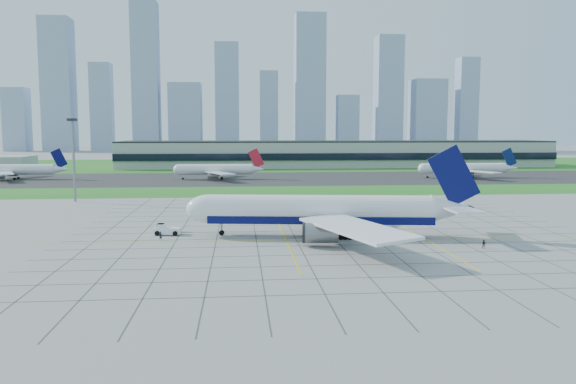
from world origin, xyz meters
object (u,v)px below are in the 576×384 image
(light_mast, at_px, (73,149))
(airliner, at_px, (322,211))
(pushback_tug, at_px, (166,230))
(distant_jet_0, at_px, (10,170))
(distant_jet_2, at_px, (465,168))
(crew_near, at_px, (161,236))
(crew_far, at_px, (484,244))
(distant_jet_1, at_px, (217,169))

(light_mast, distance_m, airliner, 93.53)
(pushback_tug, bearing_deg, distant_jet_0, 128.87)
(distant_jet_0, bearing_deg, distant_jet_2, -2.41)
(airliner, xyz_separation_m, crew_near, (-32.82, -1.57, -4.33))
(crew_near, xyz_separation_m, crew_far, (61.00, -13.31, -0.03))
(light_mast, bearing_deg, distant_jet_1, 62.32)
(crew_near, height_order, crew_far, crew_near)
(pushback_tug, distance_m, distant_jet_0, 168.10)
(pushback_tug, bearing_deg, light_mast, 128.32)
(distant_jet_2, bearing_deg, crew_far, -111.23)
(pushback_tug, relative_size, distant_jet_1, 0.20)
(pushback_tug, bearing_deg, distant_jet_2, 55.59)
(light_mast, distance_m, distant_jet_1, 88.10)
(pushback_tug, distance_m, distant_jet_2, 180.71)
(distant_jet_1, bearing_deg, crew_near, -92.27)
(distant_jet_1, bearing_deg, distant_jet_0, 175.64)
(crew_far, height_order, distant_jet_2, distant_jet_2)
(crew_far, bearing_deg, crew_near, -170.38)
(airliner, bearing_deg, crew_near, -169.84)
(airliner, height_order, pushback_tug, airliner)
(crew_near, xyz_separation_m, distant_jet_1, (5.64, 142.44, 3.60))
(light_mast, height_order, crew_far, light_mast)
(airliner, distance_m, distant_jet_1, 143.47)
(distant_jet_1, bearing_deg, light_mast, -117.68)
(crew_far, bearing_deg, airliner, 174.09)
(light_mast, height_order, airliner, light_mast)
(airliner, distance_m, pushback_tug, 33.05)
(distant_jet_1, bearing_deg, crew_far, -70.43)
(distant_jet_1, distance_m, distant_jet_2, 115.23)
(pushback_tug, bearing_deg, distant_jet_1, 95.20)
(crew_near, distance_m, distant_jet_2, 185.57)
(pushback_tug, xyz_separation_m, distant_jet_0, (-87.68, 143.38, 3.46))
(airliner, relative_size, distant_jet_2, 1.35)
(light_mast, xyz_separation_m, crew_far, (95.93, -78.43, -15.33))
(light_mast, xyz_separation_m, distant_jet_1, (40.57, 77.32, -11.70))
(crew_far, relative_size, distant_jet_1, 0.04)
(light_mast, xyz_separation_m, distant_jet_2, (155.79, 75.65, -11.69))
(pushback_tug, bearing_deg, airliner, -0.59)
(airliner, xyz_separation_m, distant_jet_0, (-120.14, 147.95, -0.73))
(airliner, distance_m, crew_far, 32.16)
(pushback_tug, height_order, crew_near, pushback_tug)
(crew_far, distance_m, distant_jet_1, 165.33)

